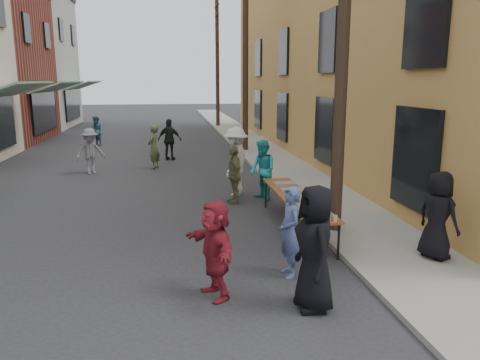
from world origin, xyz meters
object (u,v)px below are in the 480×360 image
object	(u,v)px
catering_tray_sausage	(320,216)
server	(438,215)
utility_pole_near	(344,16)
utility_pole_mid	(245,52)
guest_front_a	(315,248)
guest_front_c	(263,170)
serving_table	(296,198)
utility_pole_far	(217,62)

from	to	relation	value
catering_tray_sausage	server	distance (m)	2.08
utility_pole_near	utility_pole_mid	distance (m)	12.00
utility_pole_near	guest_front_a	world-z (taller)	utility_pole_near
utility_pole_mid	guest_front_c	size ratio (longest dim) A/B	5.35
serving_table	guest_front_a	size ratio (longest dim) A/B	2.17
utility_pole_far	server	bearing A→B (deg)	-87.32
serving_table	guest_front_c	xyz separation A→B (m)	(-0.23, 2.67, 0.13)
guest_front_c	serving_table	bearing A→B (deg)	-13.04
utility_pole_near	serving_table	world-z (taller)	utility_pole_near
utility_pole_mid	utility_pole_far	distance (m)	12.00
catering_tray_sausage	guest_front_c	bearing A→B (deg)	92.98
utility_pole_mid	utility_pole_far	bearing A→B (deg)	90.00
catering_tray_sausage	guest_front_a	size ratio (longest dim) A/B	0.27
utility_pole_mid	guest_front_a	xyz separation A→B (m)	(-1.49, -15.21, -3.58)
utility_pole_near	utility_pole_mid	xyz separation A→B (m)	(0.00, 12.00, 0.00)
guest_front_c	guest_front_a	bearing A→B (deg)	-22.48
utility_pole_far	guest_front_c	distance (m)	21.27
utility_pole_far	guest_front_c	world-z (taller)	utility_pole_far
catering_tray_sausage	guest_front_a	bearing A→B (deg)	-110.47
utility_pole_near	utility_pole_far	size ratio (longest dim) A/B	1.00
utility_pole_near	utility_pole_mid	size ratio (longest dim) A/B	1.00
serving_table	utility_pole_mid	bearing A→B (deg)	86.25
catering_tray_sausage	utility_pole_far	bearing A→B (deg)	88.27
guest_front_a	utility_pole_near	bearing A→B (deg)	152.78
utility_pole_far	serving_table	distance (m)	23.91
utility_pole_mid	utility_pole_far	xyz separation A→B (m)	(0.00, 12.00, 0.00)
utility_pole_near	utility_pole_mid	world-z (taller)	same
utility_pole_far	guest_front_a	distance (m)	27.48
serving_table	catering_tray_sausage	size ratio (longest dim) A/B	8.00
serving_table	server	size ratio (longest dim) A/B	2.50
catering_tray_sausage	guest_front_c	distance (m)	4.32
server	utility_pole_far	bearing A→B (deg)	-20.49
utility_pole_far	server	xyz separation A→B (m)	(1.21, -25.88, -3.60)
utility_pole_far	guest_front_c	bearing A→B (deg)	-92.70
serving_table	catering_tray_sausage	world-z (taller)	catering_tray_sausage
utility_pole_far	catering_tray_sausage	bearing A→B (deg)	-91.73
utility_pole_near	guest_front_c	world-z (taller)	utility_pole_near
server	guest_front_a	bearing A→B (deg)	92.88
catering_tray_sausage	utility_pole_mid	bearing A→B (deg)	86.71
guest_front_a	guest_front_c	size ratio (longest dim) A/B	1.10
guest_front_c	server	bearing A→B (deg)	6.05
serving_table	catering_tray_sausage	bearing A→B (deg)	-90.00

